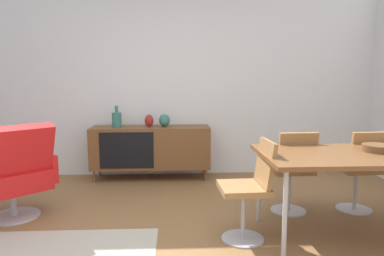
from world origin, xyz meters
name	(u,v)px	position (x,y,z in m)	size (l,w,h in m)	color
wall_back	(155,76)	(0.00, 2.60, 1.40)	(6.80, 0.12, 2.80)	white
sideboard	(151,147)	(-0.06, 2.30, 0.44)	(1.60, 0.45, 0.72)	brown
vase_cobalt	(117,119)	(-0.50, 2.30, 0.82)	(0.13, 0.13, 0.29)	#337266
vase_sculptural_dark	(149,121)	(-0.07, 2.30, 0.80)	(0.12, 0.12, 0.17)	maroon
vase_ceramic_small	(164,120)	(0.14, 2.30, 0.81)	(0.15, 0.15, 0.17)	#337266
dining_table	(356,158)	(1.79, 0.37, 0.70)	(1.60, 0.90, 0.74)	brown
wooden_bowl_on_table	(378,148)	(2.01, 0.42, 0.77)	(0.26, 0.26, 0.06)	brown
dining_chair_back_right	(360,167)	(2.15, 0.93, 0.47)	(0.43, 0.45, 0.86)	#9E7042
dining_chair_back_left	(292,168)	(1.45, 0.93, 0.47)	(0.42, 0.44, 0.86)	#9E7042
dining_chair_near_window	(251,186)	(0.90, 0.37, 0.47)	(0.44, 0.42, 0.86)	#9E7042
lounge_chair_red	(14,172)	(-1.28, 0.93, 0.47)	(0.91, 0.91, 0.95)	red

